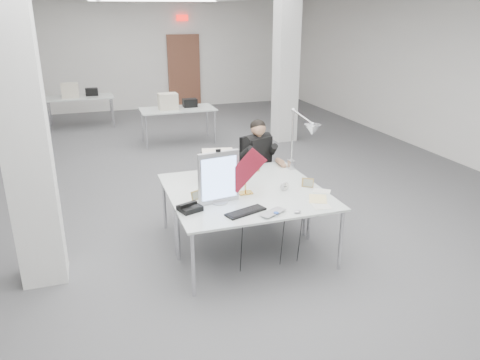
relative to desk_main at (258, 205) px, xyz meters
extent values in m
cube|color=#4E4E50|center=(0.00, 2.50, -0.75)|extent=(10.00, 14.00, 0.02)
cube|color=silver|center=(0.00, 9.51, 0.86)|extent=(10.00, 0.02, 3.20)
cube|color=silver|center=(5.01, 2.50, 0.86)|extent=(0.02, 14.00, 3.20)
cube|color=white|center=(-2.30, 0.50, 0.86)|extent=(0.45, 0.45, 3.20)
cube|color=white|center=(2.50, 5.00, 0.86)|extent=(0.45, 0.45, 3.20)
cube|color=brown|center=(1.20, 9.44, 0.31)|extent=(0.95, 0.08, 2.10)
cube|color=red|center=(1.20, 9.40, 1.81)|extent=(0.32, 0.06, 0.16)
cube|color=silver|center=(0.00, 0.00, 0.00)|extent=(1.80, 0.90, 0.02)
cube|color=silver|center=(0.00, 0.90, 0.00)|extent=(1.80, 0.90, 0.02)
cube|color=silver|center=(0.20, 5.50, 0.00)|extent=(1.60, 0.80, 0.02)
cube|color=silver|center=(-1.80, 7.70, 0.00)|extent=(1.60, 0.80, 0.02)
cube|color=gray|center=(-3.50, 9.15, -0.14)|extent=(0.45, 0.55, 1.20)
cube|color=#ADADB2|center=(-0.40, 0.19, 0.31)|extent=(0.48, 0.11, 0.59)
cube|color=maroon|center=(-0.11, 0.16, 0.36)|extent=(0.46, 0.20, 0.53)
cube|color=black|center=(-0.21, -0.17, 0.02)|extent=(0.48, 0.29, 0.02)
imported|color=#AFB0B4|center=(0.07, -0.33, 0.03)|extent=(0.38, 0.33, 0.03)
ellipsoid|color=#AFAFB3|center=(0.31, -0.35, 0.03)|extent=(0.08, 0.06, 0.03)
cube|color=black|center=(-0.76, 0.07, 0.04)|extent=(0.28, 0.26, 0.06)
cube|color=tan|center=(-0.62, 0.36, 0.06)|extent=(0.13, 0.09, 0.10)
cube|color=#AB884A|center=(0.75, 0.31, 0.07)|extent=(0.14, 0.11, 0.11)
cylinder|color=#BBBCC0|center=(0.44, 0.30, 0.06)|extent=(0.11, 0.06, 0.11)
cube|color=silver|center=(0.64, -0.23, 0.02)|extent=(0.23, 0.30, 0.01)
cube|color=#E6D089|center=(0.69, -0.08, 0.02)|extent=(0.29, 0.33, 0.01)
cube|color=silver|center=(0.85, 0.13, 0.02)|extent=(0.25, 0.23, 0.01)
cube|color=beige|center=(-0.20, 0.89, 0.20)|extent=(0.45, 0.44, 0.37)
camera|label=1|loc=(-1.70, -4.44, 2.04)|focal=35.00mm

